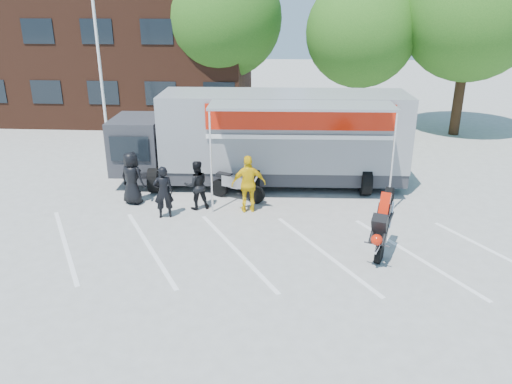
# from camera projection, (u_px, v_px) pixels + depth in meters

# --- Properties ---
(ground) EXTENTS (100.00, 100.00, 0.00)m
(ground) POSITION_uv_depth(u_px,v_px,m) (224.00, 268.00, 12.74)
(ground) COLOR #A7A7A2
(ground) RESTS_ON ground
(parking_bay_lines) EXTENTS (18.09, 13.33, 0.01)m
(parking_bay_lines) POSITION_uv_depth(u_px,v_px,m) (228.00, 249.00, 13.67)
(parking_bay_lines) COLOR white
(parking_bay_lines) RESTS_ON ground
(office_building) EXTENTS (18.00, 8.00, 7.00)m
(office_building) POSITION_uv_depth(u_px,v_px,m) (91.00, 55.00, 28.91)
(office_building) COLOR #452316
(office_building) RESTS_ON ground
(flagpole) EXTENTS (1.61, 0.12, 8.00)m
(flagpole) POSITION_uv_depth(u_px,v_px,m) (103.00, 35.00, 20.66)
(flagpole) COLOR white
(flagpole) RESTS_ON ground
(tree_left) EXTENTS (6.12, 6.12, 8.64)m
(tree_left) POSITION_uv_depth(u_px,v_px,m) (223.00, 18.00, 25.80)
(tree_left) COLOR #382314
(tree_left) RESTS_ON ground
(tree_mid) EXTENTS (5.44, 5.44, 7.68)m
(tree_mid) POSITION_uv_depth(u_px,v_px,m) (361.00, 32.00, 24.64)
(tree_mid) COLOR #382314
(tree_mid) RESTS_ON ground
(tree_right) EXTENTS (6.46, 6.46, 9.12)m
(tree_right) POSITION_uv_depth(u_px,v_px,m) (471.00, 13.00, 23.51)
(tree_right) COLOR #382314
(tree_right) RESTS_ON ground
(transporter_truck) EXTENTS (10.78, 5.46, 3.38)m
(transporter_truck) POSITION_uv_depth(u_px,v_px,m) (269.00, 184.00, 18.64)
(transporter_truck) COLOR gray
(transporter_truck) RESTS_ON ground
(parked_motorcycle) EXTENTS (2.19, 1.45, 1.09)m
(parked_motorcycle) POSITION_uv_depth(u_px,v_px,m) (237.00, 200.00, 17.12)
(parked_motorcycle) COLOR #B0B0B5
(parked_motorcycle) RESTS_ON ground
(stunt_bike_rider) EXTENTS (1.36, 1.91, 2.04)m
(stunt_bike_rider) POSITION_uv_depth(u_px,v_px,m) (383.00, 251.00, 13.60)
(stunt_bike_rider) COLOR black
(stunt_bike_rider) RESTS_ON ground
(spectator_leather_a) EXTENTS (1.01, 0.83, 1.78)m
(spectator_leather_a) POSITION_uv_depth(u_px,v_px,m) (132.00, 178.00, 16.52)
(spectator_leather_a) COLOR black
(spectator_leather_a) RESTS_ON ground
(spectator_leather_b) EXTENTS (0.70, 0.56, 1.68)m
(spectator_leather_b) POSITION_uv_depth(u_px,v_px,m) (163.00, 192.00, 15.44)
(spectator_leather_b) COLOR black
(spectator_leather_b) RESTS_ON ground
(spectator_leather_c) EXTENTS (0.96, 0.87, 1.63)m
(spectator_leather_c) POSITION_uv_depth(u_px,v_px,m) (197.00, 185.00, 16.11)
(spectator_leather_c) COLOR black
(spectator_leather_c) RESTS_ON ground
(spectator_hivis) EXTENTS (1.16, 0.65, 1.87)m
(spectator_hivis) POSITION_uv_depth(u_px,v_px,m) (249.00, 184.00, 15.85)
(spectator_hivis) COLOR yellow
(spectator_hivis) RESTS_ON ground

